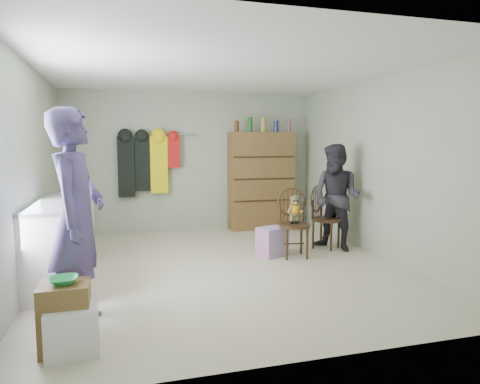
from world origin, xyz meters
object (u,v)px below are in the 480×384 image
object	(u,v)px
chair_front	(294,217)
dresser	(261,180)
counter	(63,241)
chair_far	(323,215)

from	to	relation	value
chair_front	dresser	xyz separation A→B (m)	(0.19, 2.03, 0.35)
counter	chair_front	world-z (taller)	chair_front
counter	chair_far	size ratio (longest dim) A/B	1.95
chair_front	dresser	distance (m)	2.07
chair_front	dresser	bearing A→B (deg)	92.37
counter	dresser	world-z (taller)	dresser
chair_far	dresser	xyz separation A→B (m)	(-0.44, 1.69, 0.40)
counter	chair_front	xyz separation A→B (m)	(3.01, 0.27, 0.09)
counter	chair_far	world-z (taller)	chair_far
chair_far	dresser	size ratio (longest dim) A/B	0.46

